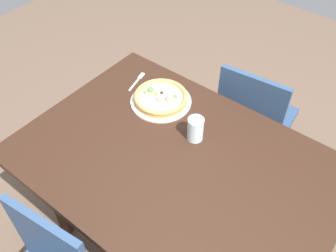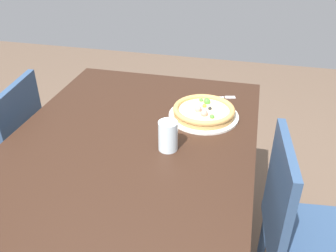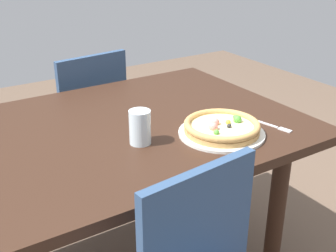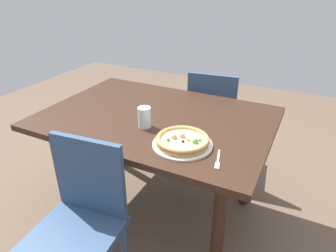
# 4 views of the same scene
# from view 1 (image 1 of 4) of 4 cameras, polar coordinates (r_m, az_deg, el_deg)

# --- Properties ---
(ground_plane) EXTENTS (6.00, 6.00, 0.00)m
(ground_plane) POSITION_cam_1_polar(r_m,az_deg,el_deg) (2.30, 0.94, -16.93)
(ground_plane) COLOR brown
(dining_table) EXTENTS (1.41, 0.99, 0.74)m
(dining_table) POSITION_cam_1_polar(r_m,az_deg,el_deg) (1.75, 1.19, -7.20)
(dining_table) COLOR #331E14
(dining_table) RESTS_ON ground
(chair_far) EXTENTS (0.44, 0.44, 0.87)m
(chair_far) POSITION_cam_1_polar(r_m,az_deg,el_deg) (2.29, 12.75, 1.04)
(chair_far) COLOR navy
(chair_far) RESTS_ON ground
(plate) EXTENTS (0.31, 0.31, 0.01)m
(plate) POSITION_cam_1_polar(r_m,az_deg,el_deg) (1.93, -1.07, 3.77)
(plate) COLOR silver
(plate) RESTS_ON dining_table
(pizza) EXTENTS (0.27, 0.27, 0.05)m
(pizza) POSITION_cam_1_polar(r_m,az_deg,el_deg) (1.92, -1.09, 4.34)
(pizza) COLOR tan
(pizza) RESTS_ON plate
(fork) EXTENTS (0.05, 0.16, 0.00)m
(fork) POSITION_cam_1_polar(r_m,az_deg,el_deg) (2.08, -4.60, 6.93)
(fork) COLOR silver
(fork) RESTS_ON dining_table
(drinking_glass) EXTENTS (0.08, 0.08, 0.12)m
(drinking_glass) POSITION_cam_1_polar(r_m,az_deg,el_deg) (1.72, 4.17, -0.45)
(drinking_glass) COLOR silver
(drinking_glass) RESTS_ON dining_table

